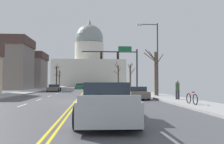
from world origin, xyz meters
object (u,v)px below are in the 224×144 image
at_px(sedan_near_02, 97,97).
at_px(pickup_truck_near_03, 107,103).
at_px(sedan_oncoming_01, 80,86).
at_px(sedan_near_01, 136,93).
at_px(sedan_oncoming_00, 54,88).
at_px(sedan_oncoming_02, 82,86).
at_px(pedestrian_00, 177,89).
at_px(bicycle_parked, 192,99).
at_px(signal_gantry, 121,60).
at_px(street_lamp_right, 155,52).
at_px(sedan_near_00, 95,90).

bearing_deg(sedan_near_02, pickup_truck_near_03, -87.67).
bearing_deg(sedan_oncoming_01, sedan_near_01, -77.90).
bearing_deg(sedan_oncoming_01, sedan_oncoming_00, -104.39).
height_order(sedan_oncoming_02, pedestrian_00, pedestrian_00).
bearing_deg(pickup_truck_near_03, sedan_oncoming_02, 93.55).
bearing_deg(bicycle_parked, signal_gantry, 98.04).
bearing_deg(sedan_oncoming_02, sedan_near_01, -80.98).
bearing_deg(sedan_near_01, pedestrian_00, -41.73).
xyz_separation_m(sedan_near_01, sedan_oncoming_00, (-10.58, 18.75, 0.02)).
distance_m(signal_gantry, pedestrian_00, 14.57).
bearing_deg(sedan_oncoming_01, street_lamp_right, -72.57).
xyz_separation_m(sedan_near_01, sedan_near_02, (-3.80, -6.08, 0.04)).
bearing_deg(sedan_oncoming_02, signal_gantry, -78.19).
height_order(sedan_near_01, sedan_oncoming_00, sedan_oncoming_00).
height_order(sedan_near_01, sedan_oncoming_02, sedan_oncoming_02).
distance_m(sedan_near_01, bicycle_parked, 7.36).
distance_m(street_lamp_right, sedan_near_02, 11.38).
distance_m(street_lamp_right, pedestrian_00, 6.38).
distance_m(sedan_near_02, pedestrian_00, 7.64).
bearing_deg(street_lamp_right, signal_gantry, 106.51).
xyz_separation_m(pedestrian_00, bicycle_parked, (-0.56, -4.21, -0.54)).
xyz_separation_m(sedan_oncoming_00, sedan_oncoming_02, (3.49, 25.87, -0.01)).
xyz_separation_m(signal_gantry, sedan_near_01, (0.06, -11.02, -4.22)).
height_order(street_lamp_right, sedan_near_00, street_lamp_right).
xyz_separation_m(signal_gantry, sedan_oncoming_02, (-7.03, 33.59, -4.20)).
distance_m(sedan_oncoming_01, pedestrian_00, 36.79).
relative_size(signal_gantry, street_lamp_right, 1.02).
bearing_deg(sedan_near_02, signal_gantry, 77.65).
relative_size(signal_gantry, bicycle_parked, 4.47).
height_order(sedan_oncoming_00, pedestrian_00, pedestrian_00).
xyz_separation_m(sedan_near_02, sedan_oncoming_00, (-6.78, 24.83, -0.02)).
bearing_deg(pickup_truck_near_03, sedan_near_02, 92.33).
bearing_deg(sedan_oncoming_02, sedan_oncoming_01, -89.61).
height_order(sedan_oncoming_01, pedestrian_00, pedestrian_00).
relative_size(street_lamp_right, pickup_truck_near_03, 1.39).
distance_m(sedan_near_00, pedestrian_00, 11.92).
bearing_deg(pedestrian_00, sedan_near_02, -153.81).
distance_m(sedan_near_01, sedan_near_02, 7.17).
xyz_separation_m(signal_gantry, sedan_oncoming_00, (-10.52, 7.73, -4.20)).
bearing_deg(sedan_oncoming_00, signal_gantry, -36.30).
relative_size(pickup_truck_near_03, sedan_oncoming_02, 1.29).
height_order(sedan_near_02, bicycle_parked, sedan_near_02).
distance_m(pedestrian_00, bicycle_parked, 4.29).
bearing_deg(signal_gantry, sedan_near_02, -102.35).
distance_m(signal_gantry, bicycle_parked, 18.63).
distance_m(sedan_near_02, sedan_oncoming_00, 25.74).
bearing_deg(signal_gantry, sedan_oncoming_02, 101.81).
bearing_deg(sedan_near_02, sedan_near_01, 57.99).
xyz_separation_m(sedan_near_01, bicycle_parked, (2.48, -6.93, -0.06)).
xyz_separation_m(signal_gantry, street_lamp_right, (2.54, -8.58, -0.02)).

